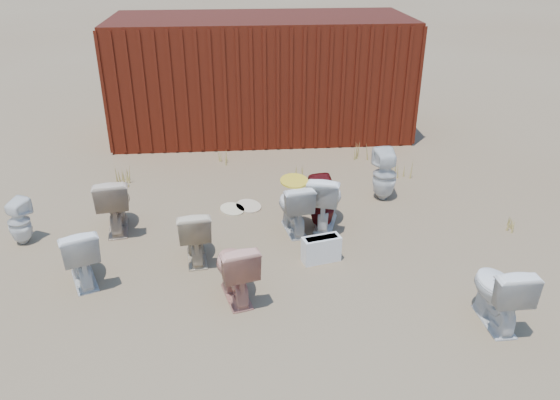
{
  "coord_description": "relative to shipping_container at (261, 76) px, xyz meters",
  "views": [
    {
      "loc": [
        -0.58,
        -6.21,
        3.91
      ],
      "look_at": [
        0.0,
        0.6,
        0.55
      ],
      "focal_mm": 35.0,
      "sensor_mm": 36.0,
      "label": 1
    }
  ],
  "objects": [
    {
      "name": "toilet_front_pink",
      "position": [
        -0.65,
        -6.05,
        -0.8
      ],
      "size": [
        0.62,
        0.86,
        0.79
      ],
      "primitive_type": "imported",
      "rotation": [
        0.0,
        0.0,
        3.39
      ],
      "color": "tan",
      "rests_on": "ground"
    },
    {
      "name": "weed_clump_b",
      "position": [
        0.45,
        -2.63,
        -1.06
      ],
      "size": [
        0.32,
        0.32,
        0.29
      ],
      "primitive_type": "cone",
      "color": "#A48E41",
      "rests_on": "ground"
    },
    {
      "name": "loose_tank",
      "position": [
        0.48,
        -5.34,
        -1.02
      ],
      "size": [
        0.53,
        0.31,
        0.35
      ],
      "primitive_type": "cube",
      "rotation": [
        0.0,
        0.0,
        0.24
      ],
      "color": "white",
      "rests_on": "ground"
    },
    {
      "name": "toilet_back_yellowlid",
      "position": [
        0.21,
        -4.49,
        -0.81
      ],
      "size": [
        0.56,
        0.82,
        0.78
      ],
      "primitive_type": "imported",
      "rotation": [
        0.0,
        0.0,
        3.31
      ],
      "color": "silver",
      "rests_on": "ground"
    },
    {
      "name": "yellow_lid",
      "position": [
        0.21,
        -4.49,
        -0.41
      ],
      "size": [
        0.39,
        0.49,
        0.02
      ],
      "primitive_type": "ellipsoid",
      "color": "yellow",
      "rests_on": "toilet_back_yellowlid"
    },
    {
      "name": "toilet_back_e",
      "position": [
        1.77,
        -3.56,
        -0.78
      ],
      "size": [
        0.4,
        0.41,
        0.84
      ],
      "primitive_type": "imported",
      "rotation": [
        0.0,
        0.0,
        3.21
      ],
      "color": "white",
      "rests_on": "ground"
    },
    {
      "name": "weed_clump_a",
      "position": [
        -2.56,
        -2.57,
        -1.05
      ],
      "size": [
        0.36,
        0.36,
        0.31
      ],
      "primitive_type": "cone",
      "color": "#A48E41",
      "rests_on": "ground"
    },
    {
      "name": "ground",
      "position": [
        0.0,
        -5.2,
        -1.2
      ],
      "size": [
        100.0,
        100.0,
        0.0
      ],
      "primitive_type": "plane",
      "color": "brown",
      "rests_on": "ground"
    },
    {
      "name": "weed_clump_e",
      "position": [
        1.8,
        -1.81,
        -1.04
      ],
      "size": [
        0.34,
        0.34,
        0.31
      ],
      "primitive_type": "cone",
      "color": "#A48E41",
      "rests_on": "ground"
    },
    {
      "name": "toilet_front_maroon",
      "position": [
        0.63,
        -4.44,
        -0.8
      ],
      "size": [
        0.42,
        0.43,
        0.79
      ],
      "primitive_type": "imported",
      "rotation": [
        0.0,
        0.0,
        3.33
      ],
      "color": "#570E10",
      "rests_on": "ground"
    },
    {
      "name": "shipping_container",
      "position": [
        0.0,
        0.0,
        0.0
      ],
      "size": [
        6.0,
        2.4,
        2.4
      ],
      "primitive_type": "cube",
      "color": "#501B0D",
      "rests_on": "ground"
    },
    {
      "name": "loose_lid_near",
      "position": [
        -0.42,
        -3.69,
        -1.19
      ],
      "size": [
        0.53,
        0.59,
        0.02
      ],
      "primitive_type": "ellipsoid",
      "rotation": [
        0.0,
        0.0,
        0.35
      ],
      "color": "beige",
      "rests_on": "ground"
    },
    {
      "name": "weed_clump_f",
      "position": [
        3.33,
        -4.72,
        -1.08
      ],
      "size": [
        0.28,
        0.28,
        0.23
      ],
      "primitive_type": "cone",
      "color": "#A48E41",
      "rests_on": "ground"
    },
    {
      "name": "toilet_front_c",
      "position": [
        0.69,
        -4.34,
        -0.79
      ],
      "size": [
        0.69,
        0.92,
        0.83
      ],
      "primitive_type": "imported",
      "rotation": [
        0.0,
        0.0,
        2.82
      ],
      "color": "white",
      "rests_on": "ground"
    },
    {
      "name": "weed_clump_d",
      "position": [
        -0.77,
        -1.79,
        -1.07
      ],
      "size": [
        0.3,
        0.3,
        0.25
      ],
      "primitive_type": "cone",
      "color": "#A48E41",
      "rests_on": "ground"
    },
    {
      "name": "toilet_front_a",
      "position": [
        -2.54,
        -5.56,
        -0.8
      ],
      "size": [
        0.7,
        0.88,
        0.79
      ],
      "primitive_type": "imported",
      "rotation": [
        0.0,
        0.0,
        3.53
      ],
      "color": "silver",
      "rests_on": "ground"
    },
    {
      "name": "weed_clump_c",
      "position": [
        2.34,
        -2.65,
        -1.04
      ],
      "size": [
        0.36,
        0.36,
        0.32
      ],
      "primitive_type": "cone",
      "color": "#A48E41",
      "rests_on": "ground"
    },
    {
      "name": "toilet_back_beige_left",
      "position": [
        -2.36,
        -4.23,
        -0.77
      ],
      "size": [
        0.59,
        0.89,
        0.85
      ],
      "primitive_type": "imported",
      "rotation": [
        0.0,
        0.0,
        3.28
      ],
      "color": "tan",
      "rests_on": "ground"
    },
    {
      "name": "loose_lid_far",
      "position": [
        -0.68,
        -3.77,
        -1.19
      ],
      "size": [
        0.52,
        0.57,
        0.02
      ],
      "primitive_type": "ellipsoid",
      "rotation": [
        0.0,
        0.0,
        0.41
      ],
      "color": "beige",
      "rests_on": "ground"
    },
    {
      "name": "toilet_back_beige_right",
      "position": [
        -1.17,
        -5.15,
        -0.81
      ],
      "size": [
        0.51,
        0.8,
        0.77
      ],
      "primitive_type": "imported",
      "rotation": [
        0.0,
        0.0,
        3.25
      ],
      "color": "beige",
      "rests_on": "ground"
    },
    {
      "name": "toilet_back_a",
      "position": [
        -3.6,
        -4.53,
        -0.87
      ],
      "size": [
        0.41,
        0.41,
        0.66
      ],
      "primitive_type": "imported",
      "rotation": [
        0.0,
        0.0,
        2.66
      ],
      "color": "white",
      "rests_on": "ground"
    },
    {
      "name": "toilet_front_e",
      "position": [
        2.2,
        -6.75,
        -0.79
      ],
      "size": [
        0.47,
        0.81,
        0.81
      ],
      "primitive_type": "imported",
      "rotation": [
        0.0,
        0.0,
        3.17
      ],
      "color": "white",
      "rests_on": "ground"
    }
  ]
}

